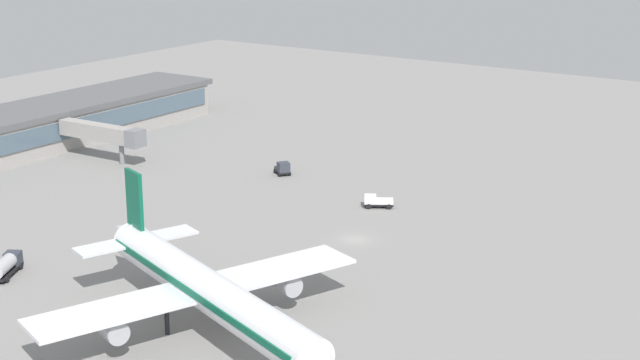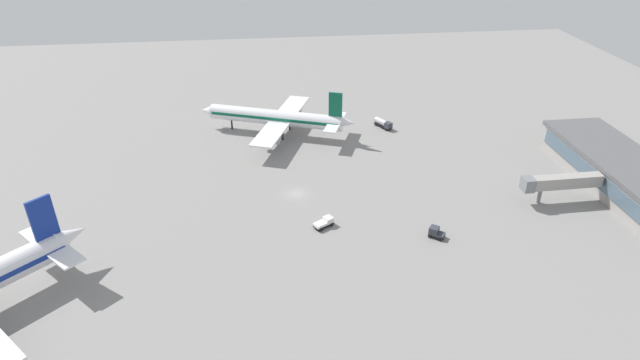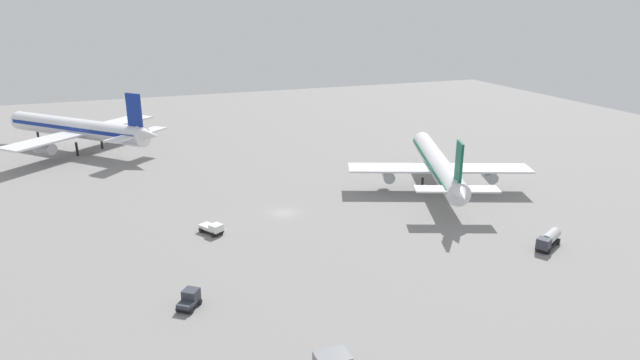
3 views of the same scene
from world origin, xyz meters
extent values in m
plane|color=gray|center=(0.00, 0.00, 0.00)|extent=(288.00, 288.00, 0.00)
cube|color=#4C6070|center=(-17.50, -69.93, 4.21)|extent=(65.93, 0.30, 3.37)
cylinder|color=white|center=(34.77, 3.18, 5.22)|extent=(18.24, 38.47, 4.35)
cone|color=white|center=(42.33, 22.85, 5.22)|extent=(5.42, 5.54, 4.13)
cone|color=white|center=(27.21, -16.49, 5.87)|extent=(5.20, 6.32, 3.48)
cube|color=#0C593F|center=(34.77, 3.18, 5.55)|extent=(17.76, 37.02, 0.78)
cube|color=white|center=(34.06, 1.33, 4.78)|extent=(37.33, 19.38, 0.39)
cylinder|color=#A5A8AD|center=(24.24, 5.11, 3.26)|extent=(4.08, 5.66, 2.39)
cylinder|color=#A5A8AD|center=(43.88, -2.44, 3.26)|extent=(4.08, 5.66, 2.39)
cube|color=white|center=(28.39, -13.43, 5.65)|extent=(15.30, 8.70, 0.31)
cube|color=#0C593F|center=(28.39, -13.43, 10.87)|extent=(1.80, 3.71, 6.96)
cylinder|color=black|center=(39.73, 16.10, 1.52)|extent=(0.52, 0.52, 3.04)
cylinder|color=black|center=(30.39, 1.48, 1.52)|extent=(0.52, 0.52, 3.04)
cylinder|color=black|center=(36.88, -1.02, 1.52)|extent=(0.52, 0.52, 3.04)
cone|color=white|center=(-21.09, 44.24, 6.83)|extent=(7.29, 7.37, 4.05)
cube|color=white|center=(-23.73, 47.00, 6.57)|extent=(15.48, 15.04, 0.36)
cube|color=navy|center=(-23.73, 47.00, 12.64)|extent=(3.44, 3.57, 8.09)
cube|color=black|center=(35.50, -29.16, 0.55)|extent=(6.43, 4.71, 0.30)
cube|color=#333842|center=(33.53, -30.24, 1.50)|extent=(2.49, 2.53, 1.60)
cube|color=#3F596B|center=(32.82, -30.64, 1.82)|extent=(0.84, 1.44, 0.90)
cylinder|color=#B7B7BC|center=(36.29, -28.72, 1.60)|extent=(4.81, 3.75, 1.80)
cylinder|color=black|center=(34.03, -31.05, 0.40)|extent=(0.85, 0.65, 0.80)
cylinder|color=black|center=(33.11, -29.39, 0.40)|extent=(0.85, 0.65, 0.80)
cylinder|color=black|center=(37.89, -28.93, 0.40)|extent=(0.85, 0.65, 0.80)
cylinder|color=black|center=(36.98, -27.26, 0.40)|extent=(0.85, 0.65, 0.80)
cube|color=black|center=(-14.37, -4.67, 0.55)|extent=(3.92, 4.74, 0.30)
cube|color=white|center=(-13.69, -5.78, 1.30)|extent=(2.56, 2.53, 1.20)
cube|color=#3F596B|center=(-13.27, -6.47, 1.54)|extent=(1.40, 0.90, 0.67)
cube|color=white|center=(-14.84, -3.90, 1.00)|extent=(2.98, 3.21, 0.60)
cylinder|color=black|center=(-12.76, -5.48, 0.40)|extent=(0.67, 0.84, 0.80)
cylinder|color=black|center=(-14.37, -6.48, 0.40)|extent=(0.67, 0.84, 0.80)
cylinder|color=black|center=(-14.37, -2.86, 0.40)|extent=(0.67, 0.84, 0.80)
cylinder|color=black|center=(-15.99, -3.86, 0.40)|extent=(0.67, 0.84, 0.80)
cube|color=black|center=(-21.05, -27.68, 0.55)|extent=(3.42, 3.71, 0.30)
cube|color=#333842|center=(-20.64, -27.12, 1.50)|extent=(2.60, 2.57, 1.60)
cube|color=#3F596B|center=(-20.16, -26.46, 1.82)|extent=(1.34, 1.00, 0.90)
cube|color=#333842|center=(-21.58, -28.41, 0.95)|extent=(2.36, 2.25, 0.50)
cylinder|color=black|center=(-21.16, -26.22, 0.40)|extent=(0.71, 0.82, 0.80)
cylinder|color=black|center=(-19.63, -27.34, 0.40)|extent=(0.71, 0.82, 0.80)
cylinder|color=black|center=(-22.48, -28.03, 0.40)|extent=(0.71, 0.82, 0.80)
cylinder|color=black|center=(-20.95, -29.15, 0.40)|extent=(0.71, 0.82, 0.80)
cube|color=#9E9993|center=(-10.57, -61.09, 5.20)|extent=(2.86, 16.70, 2.80)
cylinder|color=slate|center=(-10.66, -55.26, 1.90)|extent=(0.90, 0.90, 3.80)
cube|color=slate|center=(-10.71, -51.76, 5.20)|extent=(3.16, 2.45, 3.08)
camera|label=1|loc=(106.41, 65.24, 44.83)|focal=53.82mm
camera|label=2|loc=(-106.79, 7.29, 64.78)|focal=29.46mm
camera|label=3|loc=(-26.41, -90.90, 37.51)|focal=30.40mm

